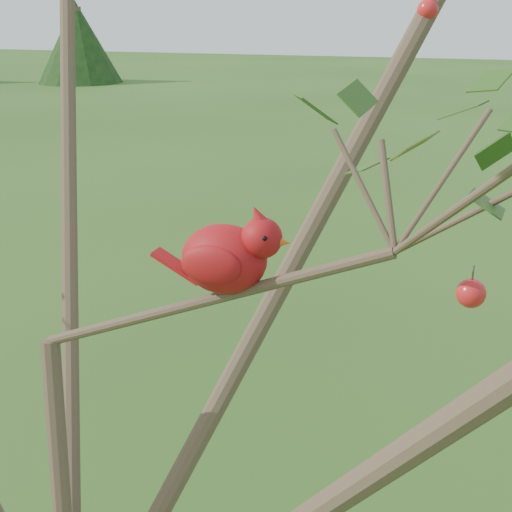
{
  "coord_description": "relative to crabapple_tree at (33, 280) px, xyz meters",
  "views": [
    {
      "loc": [
        0.67,
        -0.86,
        2.51
      ],
      "look_at": [
        0.35,
        0.07,
        2.16
      ],
      "focal_mm": 50.0,
      "sensor_mm": 36.0,
      "label": 1
    }
  ],
  "objects": [
    {
      "name": "cardinal",
      "position": [
        0.28,
        0.1,
        0.04
      ],
      "size": [
        0.22,
        0.11,
        0.15
      ],
      "rotation": [
        0.0,
        0.0,
        0.02
      ],
      "color": "#B20F1B",
      "rests_on": "ground"
    },
    {
      "name": "distant_trees",
      "position": [
        -4.82,
        23.59,
        -0.71
      ],
      "size": [
        40.84,
        12.85,
        2.99
      ],
      "color": "#3F2E22",
      "rests_on": "ground"
    },
    {
      "name": "crabapple_tree",
      "position": [
        0.0,
        0.0,
        0.0
      ],
      "size": [
        2.35,
        2.05,
        2.95
      ],
      "color": "#3F2E22",
      "rests_on": "ground"
    }
  ]
}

